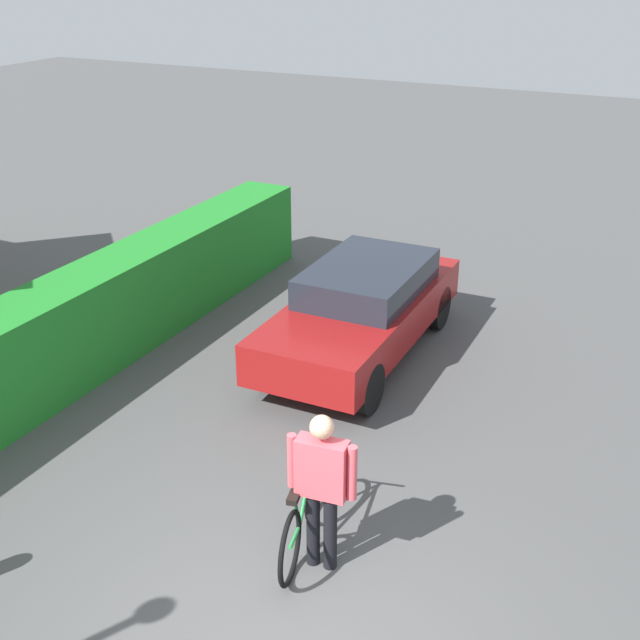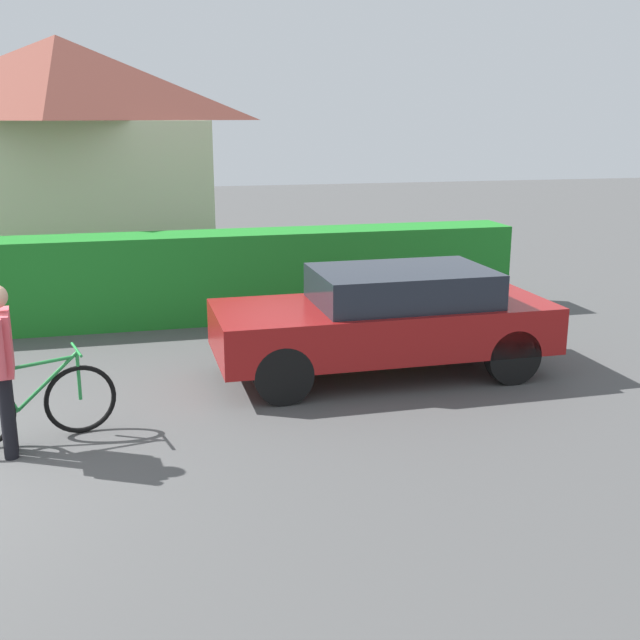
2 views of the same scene
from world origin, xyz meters
TOP-DOWN VIEW (x-y plane):
  - house_distant at (1.13, 9.98)m, footprint 5.83×5.70m
  - parked_car_near at (5.38, 1.65)m, footprint 4.16×1.67m
  - bicycle at (1.29, 0.48)m, footprint 1.65×0.58m
  - person_rider at (1.13, 0.19)m, footprint 0.25×0.67m

SIDE VIEW (x-z plane):
  - bicycle at x=1.29m, z-range -0.06..0.84m
  - parked_car_near at x=5.38m, z-range 0.06..1.39m
  - person_rider at x=1.13m, z-range 0.14..1.80m
  - house_distant at x=1.13m, z-range 0.05..4.79m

